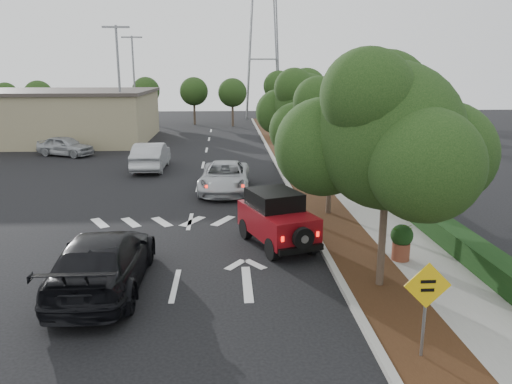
{
  "coord_description": "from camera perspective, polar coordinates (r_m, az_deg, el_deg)",
  "views": [
    {
      "loc": [
        1.47,
        -12.91,
        5.82
      ],
      "look_at": [
        2.43,
        3.0,
        1.9
      ],
      "focal_mm": 35.0,
      "sensor_mm": 36.0,
      "label": 1
    }
  ],
  "objects": [
    {
      "name": "street_tree_near",
      "position": [
        14.32,
        13.89,
        -10.6
      ],
      "size": [
        3.8,
        3.8,
        5.92
      ],
      "primitive_type": null,
      "color": "black",
      "rests_on": "ground"
    },
    {
      "name": "curb",
      "position": [
        25.76,
        3.62,
        0.9
      ],
      "size": [
        0.2,
        70.0,
        0.15
      ],
      "primitive_type": "cube",
      "color": "#9E9B93",
      "rests_on": "ground"
    },
    {
      "name": "planting_strip",
      "position": [
        25.9,
        5.82,
        0.9
      ],
      "size": [
        1.8,
        70.0,
        0.12
      ],
      "primitive_type": "cube",
      "color": "black",
      "rests_on": "ground"
    },
    {
      "name": "terracotta_planter",
      "position": [
        15.93,
        16.31,
        -5.13
      ],
      "size": [
        0.68,
        0.68,
        1.19
      ],
      "rotation": [
        0.0,
        0.0,
        -0.11
      ],
      "color": "brown",
      "rests_on": "ground"
    },
    {
      "name": "parked_suv",
      "position": [
        37.01,
        -20.97,
        4.94
      ],
      "size": [
        4.36,
        3.14,
        1.38
      ],
      "primitive_type": "imported",
      "rotation": [
        0.0,
        0.0,
        1.15
      ],
      "color": "#9B9EA2",
      "rests_on": "ground"
    },
    {
      "name": "silver_sedan_oncoming",
      "position": [
        30.45,
        -11.91,
        4.05
      ],
      "size": [
        1.78,
        4.95,
        1.62
      ],
      "primitive_type": "imported",
      "rotation": [
        0.0,
        0.0,
        3.13
      ],
      "color": "#A9ACB1",
      "rests_on": "ground"
    },
    {
      "name": "light_pole_b",
      "position": [
        52.02,
        -13.45,
        7.02
      ],
      "size": [
        2.0,
        0.22,
        9.0
      ],
      "primitive_type": null,
      "color": "slate",
      "rests_on": "ground"
    },
    {
      "name": "speed_hump_sign",
      "position": [
        10.67,
        18.89,
        -11.32
      ],
      "size": [
        0.97,
        0.08,
        2.05
      ],
      "rotation": [
        0.0,
        0.0,
        0.0
      ],
      "color": "slate",
      "rests_on": "ground"
    },
    {
      "name": "sidewalk",
      "position": [
        26.27,
        9.92,
        0.94
      ],
      "size": [
        2.0,
        70.0,
        0.12
      ],
      "primitive_type": "cube",
      "color": "gray",
      "rests_on": "ground"
    },
    {
      "name": "street_tree_mid",
      "position": [
        20.68,
        8.23,
        -2.67
      ],
      "size": [
        3.2,
        3.2,
        5.32
      ],
      "primitive_type": null,
      "color": "black",
      "rests_on": "ground"
    },
    {
      "name": "black_suv_oncoming",
      "position": [
        14.22,
        -17.05,
        -7.52
      ],
      "size": [
        2.24,
        5.48,
        1.59
      ],
      "primitive_type": "imported",
      "rotation": [
        0.0,
        0.0,
        3.14
      ],
      "color": "black",
      "rests_on": "ground"
    },
    {
      "name": "commercial_building",
      "position": [
        46.49,
        -25.76,
        7.75
      ],
      "size": [
        22.0,
        12.0,
        4.0
      ],
      "primitive_type": "cube",
      "color": "gray",
      "rests_on": "ground"
    },
    {
      "name": "hedge",
      "position": [
        26.56,
        12.89,
        1.69
      ],
      "size": [
        0.8,
        70.0,
        0.8
      ],
      "primitive_type": "cube",
      "color": "black",
      "rests_on": "ground"
    },
    {
      "name": "ground",
      "position": [
        14.24,
        -9.22,
        -10.5
      ],
      "size": [
        120.0,
        120.0,
        0.0
      ],
      "primitive_type": "plane",
      "color": "black",
      "rests_on": "ground"
    },
    {
      "name": "red_jeep",
      "position": [
        16.92,
        2.2,
        -2.95
      ],
      "size": [
        2.62,
        3.79,
        1.86
      ],
      "rotation": [
        0.0,
        0.0,
        0.34
      ],
      "color": "black",
      "rests_on": "ground"
    },
    {
      "name": "transmission_tower",
      "position": [
        61.36,
        0.81,
        8.38
      ],
      "size": [
        7.0,
        4.0,
        28.0
      ],
      "primitive_type": null,
      "color": "slate",
      "rests_on": "ground"
    },
    {
      "name": "street_tree_far",
      "position": [
        26.88,
        5.48,
        1.25
      ],
      "size": [
        3.4,
        3.4,
        5.62
      ],
      "primitive_type": null,
      "color": "black",
      "rests_on": "ground"
    },
    {
      "name": "silver_suv_ahead",
      "position": [
        24.45,
        -3.59,
        1.72
      ],
      "size": [
        2.63,
        5.22,
        1.42
      ],
      "primitive_type": "imported",
      "rotation": [
        0.0,
        0.0,
        -0.06
      ],
      "color": "#B3B6BB",
      "rests_on": "ground"
    },
    {
      "name": "light_pole_a",
      "position": [
        40.14,
        -14.92,
        5.02
      ],
      "size": [
        2.0,
        0.22,
        9.0
      ],
      "primitive_type": null,
      "color": "slate",
      "rests_on": "ground"
    }
  ]
}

